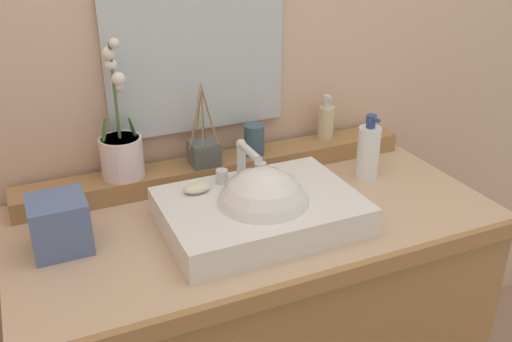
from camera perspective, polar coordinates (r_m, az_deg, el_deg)
wall_back at (r=1.72m, az=-5.99°, el=13.63°), size 3.12×0.20×2.57m
back_ledge at (r=1.68m, az=-3.51°, el=0.36°), size 1.17×0.11×0.06m
sink_basin at (r=1.41m, az=0.57°, el=-4.20°), size 0.48×0.34×0.27m
soap_bar at (r=1.43m, az=-5.98°, el=-1.72°), size 0.07×0.04×0.02m
potted_plant at (r=1.56m, az=-13.45°, el=2.40°), size 0.12×0.12×0.38m
soap_dispenser at (r=1.81m, az=7.06°, el=5.04°), size 0.05×0.05×0.14m
tumbler_cup at (r=1.67m, az=-0.19°, el=3.15°), size 0.06×0.06×0.09m
reed_diffuser at (r=1.62m, az=-5.27°, el=1.93°), size 0.09×0.08×0.24m
lotion_bottle at (r=1.68m, az=11.24°, el=1.99°), size 0.07×0.07×0.19m
tissue_box at (r=1.39m, az=-19.19°, el=-5.07°), size 0.13×0.13×0.13m
mirror at (r=1.60m, az=-6.11°, el=13.90°), size 0.52×0.02×0.57m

